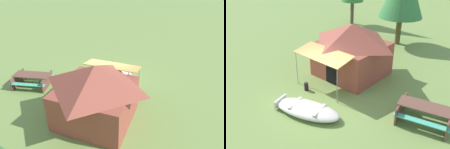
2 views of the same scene
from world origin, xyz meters
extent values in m
plane|color=olive|center=(0.00, 0.00, 0.00)|extent=(80.00, 80.00, 0.00)
ellipsoid|color=silver|center=(0.14, -0.91, 0.20)|extent=(2.94, 1.35, 0.40)
ellipsoid|color=#4B4745|center=(0.14, -0.91, 0.23)|extent=(2.70, 1.20, 0.15)
cube|color=beige|center=(0.71, -0.87, 0.36)|extent=(0.19, 0.90, 0.04)
cube|color=beige|center=(-0.43, -0.94, 0.36)|extent=(0.19, 0.90, 0.04)
cube|color=silver|center=(-1.18, -0.99, 0.22)|extent=(0.13, 0.76, 0.31)
cube|color=brown|center=(0.10, 3.15, 0.86)|extent=(3.70, 3.58, 1.73)
pyramid|color=brown|center=(0.10, 3.15, 2.23)|extent=(3.99, 3.87, 1.00)
cube|color=black|center=(-0.23, 1.69, 0.73)|extent=(0.75, 0.20, 1.38)
cube|color=tan|center=(-0.36, 1.13, 1.78)|extent=(2.99, 1.73, 0.23)
cylinder|color=gray|center=(0.82, 0.37, 0.82)|extent=(0.04, 0.04, 1.64)
cylinder|color=gray|center=(-1.74, 0.94, 0.82)|extent=(0.04, 0.04, 1.64)
cube|color=brown|center=(4.36, 0.84, 0.73)|extent=(2.01, 0.80, 0.04)
cube|color=#4BBB9E|center=(4.35, 1.46, 0.44)|extent=(2.00, 0.28, 0.04)
cube|color=#4BBB9E|center=(4.37, 0.23, 0.44)|extent=(2.00, 0.28, 0.04)
cube|color=brown|center=(5.26, 0.85, 0.36)|extent=(0.07, 1.48, 0.71)
cube|color=brown|center=(3.46, 0.84, 0.36)|extent=(0.07, 1.48, 0.71)
cube|color=#AE2D2A|center=(-0.86, 2.08, 0.19)|extent=(0.48, 0.39, 0.39)
cylinder|color=black|center=(-0.99, 0.60, 0.19)|extent=(0.25, 0.25, 0.37)
cylinder|color=brown|center=(-4.19, 11.69, 0.95)|extent=(0.29, 0.29, 1.90)
cylinder|color=brown|center=(0.76, 8.82, 0.93)|extent=(0.36, 0.36, 1.87)
camera|label=1|loc=(-1.58, 10.14, 6.26)|focal=32.06mm
camera|label=2|loc=(5.37, -7.59, 6.13)|focal=40.53mm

